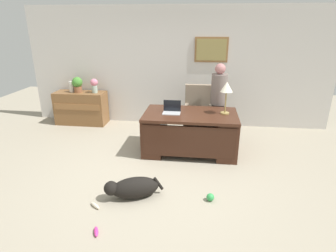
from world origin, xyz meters
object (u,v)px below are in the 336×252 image
object	(u,v)px
armchair	(198,114)
dog_lying	(133,188)
laptop	(172,110)
credenza	(81,108)
dog_toy_bone	(95,205)
person_standing	(218,101)
desk	(190,132)
vase_empty	(71,87)
potted_plant	(77,84)
desk_lamp	(227,89)
vase_with_flowers	(94,85)
dog_toy_plush	(96,232)
dog_toy_ball	(210,197)

from	to	relation	value
armchair	dog_lying	xyz separation A→B (m)	(-0.85, -2.47, -0.33)
laptop	armchair	bearing A→B (deg)	60.89
dog_lying	laptop	xyz separation A→B (m)	(0.37, 1.60, 0.66)
credenza	dog_toy_bone	size ratio (longest dim) A/B	6.36
person_standing	dog_toy_bone	bearing A→B (deg)	-122.69
desk	dog_toy_bone	xyz separation A→B (m)	(-1.16, -1.88, -0.39)
dog_lying	vase_empty	bearing A→B (deg)	126.89
person_standing	potted_plant	size ratio (longest dim) A/B	4.38
desk_lamp	vase_empty	distance (m)	3.71
person_standing	vase_with_flowers	world-z (taller)	person_standing
laptop	dog_toy_bone	xyz separation A→B (m)	(-0.81, -1.89, -0.79)
laptop	dog_toy_plush	xyz separation A→B (m)	(-0.62, -2.37, -0.79)
laptop	dog_toy_ball	world-z (taller)	laptop
armchair	laptop	bearing A→B (deg)	-119.11
dog_lying	vase_with_flowers	world-z (taller)	vase_with_flowers
dog_lying	vase_empty	distance (m)	3.68
armchair	person_standing	world-z (taller)	person_standing
credenza	vase_with_flowers	distance (m)	0.69
person_standing	dog_toy_ball	xyz separation A→B (m)	(-0.16, -2.29, -0.75)
potted_plant	dog_toy_bone	world-z (taller)	potted_plant
dog_lying	vase_empty	xyz separation A→B (m)	(-2.16, 2.88, 0.75)
vase_empty	dog_toy_plush	bearing A→B (deg)	-62.33
dog_lying	armchair	bearing A→B (deg)	71.07
vase_with_flowers	potted_plant	xyz separation A→B (m)	(-0.41, 0.00, 0.01)
credenza	vase_empty	world-z (taller)	vase_empty
credenza	vase_empty	xyz separation A→B (m)	(-0.19, 0.00, 0.51)
laptop	desk_lamp	world-z (taller)	desk_lamp
vase_with_flowers	dog_toy_ball	world-z (taller)	vase_with_flowers
armchair	person_standing	xyz separation A→B (m)	(0.39, -0.12, 0.32)
desk_lamp	dog_toy_plush	xyz separation A→B (m)	(-1.59, -2.44, -1.20)
desk_lamp	dog_toy_bone	xyz separation A→B (m)	(-1.78, -1.96, -1.20)
person_standing	desk	bearing A→B (deg)	-125.22
desk	vase_empty	distance (m)	3.19
armchair	dog_toy_ball	size ratio (longest dim) A/B	10.06
dog_toy_ball	vase_with_flowers	bearing A→B (deg)	133.47
desk	vase_empty	xyz separation A→B (m)	(-2.87, 1.29, 0.49)
laptop	potted_plant	world-z (taller)	potted_plant
person_standing	potted_plant	xyz separation A→B (m)	(-3.25, 0.54, 0.17)
desk_lamp	dog_toy_ball	distance (m)	2.01
desk_lamp	dog_toy_bone	size ratio (longest dim) A/B	3.12
credenza	vase_empty	bearing A→B (deg)	179.59
vase_with_flowers	dog_toy_bone	world-z (taller)	vase_with_flowers
vase_with_flowers	potted_plant	world-z (taller)	potted_plant
dog_toy_bone	dog_toy_plush	distance (m)	0.51
armchair	desk_lamp	xyz separation A→B (m)	(0.49, -0.79, 0.74)
dog_toy_bone	laptop	bearing A→B (deg)	66.70
potted_plant	dog_toy_bone	bearing A→B (deg)	-63.81
desk	dog_toy_ball	distance (m)	1.62
armchair	person_standing	size ratio (longest dim) A/B	0.69
laptop	desk_lamp	xyz separation A→B (m)	(0.97, 0.07, 0.40)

